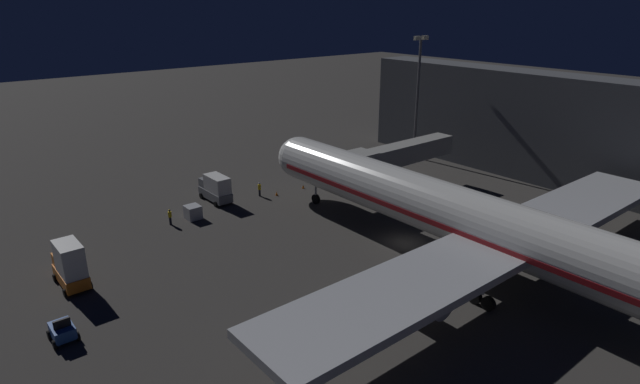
# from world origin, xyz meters

# --- Properties ---
(ground_plane) EXTENTS (320.00, 320.00, 0.00)m
(ground_plane) POSITION_xyz_m (0.00, 0.00, 0.00)
(ground_plane) COLOR #383533
(airliner_at_gate) EXTENTS (50.87, 62.21, 18.10)m
(airliner_at_gate) POSITION_xyz_m (-0.00, 9.83, 5.17)
(airliner_at_gate) COLOR silver
(airliner_at_gate) RESTS_ON ground_plane
(jet_bridge) EXTENTS (18.01, 3.40, 6.79)m
(jet_bridge) POSITION_xyz_m (-9.94, -11.43, 5.26)
(jet_bridge) COLOR #9E9E99
(jet_bridge) RESTS_ON ground_plane
(terminal_wall) EXTENTS (6.00, 80.00, 14.89)m
(terminal_wall) POSITION_xyz_m (-31.00, 8.12, 7.45)
(terminal_wall) COLOR #4C4F54
(terminal_wall) RESTS_ON ground_plane
(apron_floodlight_mast) EXTENTS (2.90, 0.50, 19.14)m
(apron_floodlight_mast) POSITION_xyz_m (-25.50, -21.20, 11.03)
(apron_floodlight_mast) COLOR #59595E
(apron_floodlight_mast) RESTS_ON ground_plane
(baggage_tug_lead) EXTENTS (1.86, 2.26, 1.95)m
(baggage_tug_lead) POSITION_xyz_m (32.45, -5.17, 0.78)
(baggage_tug_lead) COLOR #234C9E
(baggage_tug_lead) RESTS_ON ground_plane
(ops_van) EXTENTS (2.36, 5.49, 3.49)m
(ops_van) POSITION_xyz_m (9.33, -23.89, 1.77)
(ops_van) COLOR slate
(ops_van) RESTS_ON ground_plane
(cargo_truck_aft) EXTENTS (2.36, 4.84, 4.32)m
(cargo_truck_aft) POSITION_xyz_m (29.62, -13.11, 2.12)
(cargo_truck_aft) COLOR orange
(cargo_truck_aft) RESTS_ON ground_plane
(baggage_container_near_belt) EXTENTS (1.65, 1.77, 1.59)m
(baggage_container_near_belt) POSITION_xyz_m (14.22, -20.49, 0.79)
(baggage_container_near_belt) COLOR #B7BABF
(baggage_container_near_belt) RESTS_ON ground_plane
(ground_crew_by_belt_loader) EXTENTS (0.40, 0.40, 1.88)m
(ground_crew_by_belt_loader) POSITION_xyz_m (17.05, -20.46, 1.04)
(ground_crew_by_belt_loader) COLOR black
(ground_crew_by_belt_loader) RESTS_ON ground_plane
(ground_crew_marshaller_fwd) EXTENTS (0.40, 0.40, 1.88)m
(ground_crew_marshaller_fwd) POSITION_xyz_m (4.05, -21.87, 1.04)
(ground_crew_marshaller_fwd) COLOR black
(ground_crew_marshaller_fwd) RESTS_ON ground_plane
(traffic_cone_nose_port) EXTENTS (0.36, 0.36, 0.55)m
(traffic_cone_nose_port) POSITION_xyz_m (-2.20, -20.65, 0.28)
(traffic_cone_nose_port) COLOR orange
(traffic_cone_nose_port) RESTS_ON ground_plane
(traffic_cone_nose_starboard) EXTENTS (0.36, 0.36, 0.55)m
(traffic_cone_nose_starboard) POSITION_xyz_m (2.20, -20.65, 0.28)
(traffic_cone_nose_starboard) COLOR orange
(traffic_cone_nose_starboard) RESTS_ON ground_plane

